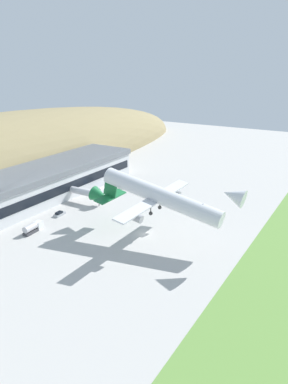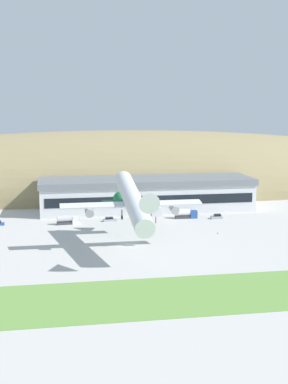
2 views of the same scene
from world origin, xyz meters
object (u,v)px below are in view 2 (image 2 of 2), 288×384
Objects in this scene: box_truck at (68,220)px; service_car_1 at (110,220)px; service_car_2 at (217,217)px; jetway_0 at (153,209)px; traffic_cone_0 at (218,233)px; fuel_truck at (186,214)px; cargo_airplane at (132,201)px; terminal_building at (146,192)px.

service_car_1 is at bearing 9.03° from box_truck.
service_car_1 is 14.37m from box_truck.
box_truck reaches higher than service_car_2.
jetway_0 reaches higher than box_truck.
box_truck is at bearing 179.88° from service_car_2.
fuel_truck is at bearing 98.80° from traffic_cone_0.
fuel_truck reaches higher than service_car_2.
cargo_airplane is 47.06m from fuel_truck.
fuel_truck is (24.89, 38.15, -11.82)m from cargo_airplane.
service_car_1 is 37.43m from service_car_2.
fuel_truck reaches higher than service_car_1.
cargo_airplane reaches higher than service_car_2.
fuel_truck is (-10.46, 2.76, 0.89)m from service_car_2.
fuel_truck is at bearing 56.88° from cargo_airplane.
terminal_building is 10.56× the size of box_truck.
jetway_0 is 12.36m from fuel_truck.
service_car_1 is 0.62× the size of box_truck.
traffic_cone_0 is (-6.65, -21.83, -0.41)m from service_car_2.
box_truck is at bearing 114.49° from cargo_airplane.
box_truck is 49.96m from traffic_cone_0.
fuel_truck is at bearing 165.22° from service_car_2.
terminal_building is 30.10m from service_car_2.
terminal_building is 1.61× the size of cargo_airplane.
cargo_airplane is 6.55× the size of box_truck.
jetway_0 is at bearing -172.75° from fuel_truck.
box_truck is at bearing -170.97° from service_car_1.
fuel_truck is (12.03, 1.53, -2.42)m from jetway_0.
terminal_building reaches higher than box_truck.
jetway_0 is at bearing 2.20° from box_truck.
traffic_cone_0 is at bearing -26.06° from box_truck.
fuel_truck is (26.90, 0.40, 0.99)m from service_car_1.
terminal_building is 5.33× the size of jetway_0.
jetway_0 reaches higher than traffic_cone_0.
service_car_2 is 0.55× the size of fuel_truck.
box_truck is at bearing -176.31° from fuel_truck.
cargo_airplane reaches higher than terminal_building.
service_car_2 is at bearing 73.06° from traffic_cone_0.
service_car_1 is (-16.02, -17.94, -6.30)m from terminal_building.
cargo_airplane reaches higher than service_car_1.
fuel_truck is 13.36× the size of traffic_cone_0.
service_car_1 is 26.92m from fuel_truck.
box_truck is (-29.04, -1.12, -2.54)m from jetway_0.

